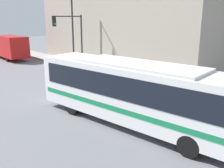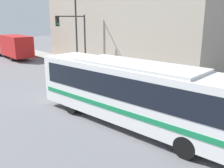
% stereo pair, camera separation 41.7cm
% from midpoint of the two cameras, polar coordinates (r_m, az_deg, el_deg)
% --- Properties ---
extents(ground_plane, '(120.00, 120.00, 0.00)m').
position_cam_midpoint_polar(ground_plane, '(13.52, 5.85, -7.92)').
color(ground_plane, slate).
extents(sidewalk, '(2.54, 70.00, 0.16)m').
position_cam_midpoint_polar(sidewalk, '(32.52, -13.40, 5.49)').
color(sidewalk, gray).
rests_on(sidewalk, ground_plane).
extents(building_facade, '(6.00, 23.31, 11.62)m').
position_cam_midpoint_polar(building_facade, '(28.52, 1.16, 16.17)').
color(building_facade, '#9E9384').
rests_on(building_facade, ground_plane).
extents(city_bus, '(4.06, 11.90, 3.17)m').
position_cam_midpoint_polar(city_bus, '(12.09, 4.83, -1.52)').
color(city_bus, white).
rests_on(city_bus, ground_plane).
extents(delivery_truck, '(2.32, 8.31, 2.98)m').
position_cam_midpoint_polar(delivery_truck, '(35.10, -22.88, 7.96)').
color(delivery_truck, '#B21919').
rests_on(delivery_truck, ground_plane).
extents(fire_hydrant, '(0.26, 0.35, 0.77)m').
position_cam_midpoint_polar(fire_hydrant, '(20.42, 4.57, 1.66)').
color(fire_hydrant, red).
rests_on(fire_hydrant, sidewalk).
extents(traffic_light_pole, '(3.28, 0.35, 5.31)m').
position_cam_midpoint_polar(traffic_light_pole, '(25.28, -9.61, 11.57)').
color(traffic_light_pole, '#2D2D2D').
rests_on(traffic_light_pole, sidewalk).
extents(parking_meter, '(0.14, 0.14, 1.26)m').
position_cam_midpoint_polar(parking_meter, '(23.23, -2.52, 4.52)').
color(parking_meter, '#2D2D2D').
rests_on(parking_meter, sidewalk).
extents(street_lamp, '(2.88, 0.28, 7.81)m').
position_cam_midpoint_polar(street_lamp, '(27.18, -10.16, 13.85)').
color(street_lamp, '#2D2D2D').
rests_on(street_lamp, sidewalk).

